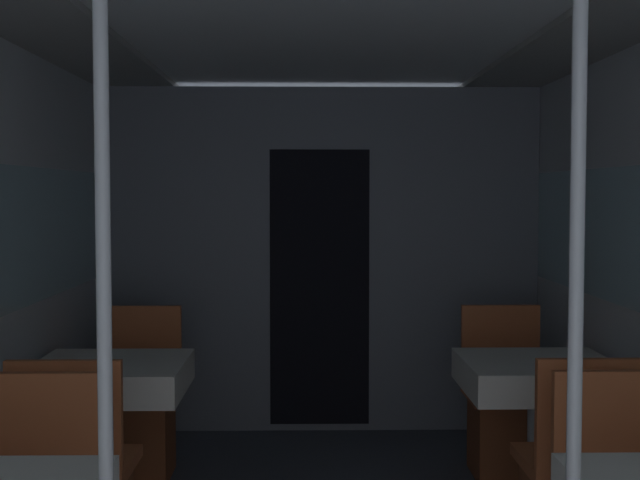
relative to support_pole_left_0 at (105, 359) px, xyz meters
name	(u,v)px	position (x,y,z in m)	size (l,w,h in m)	color
ceiling_panel	(330,4)	(0.62, 1.11, 1.15)	(2.89, 6.74, 0.07)	silver
bulkhead_far	(319,260)	(0.62, 3.44, 0.00)	(2.83, 0.09, 2.22)	slate
support_pole_left_0	(105,359)	(0.00, 0.00, 0.00)	(0.04, 0.04, 2.22)	silver
dining_table_left_1	(111,383)	(-0.39, 1.85, -0.46)	(0.70, 0.70, 0.75)	#4C4C51
chair_left_far_1	(137,424)	(-0.39, 2.48, -0.82)	(0.44, 0.44, 0.91)	brown
support_pole_right_0	(575,358)	(1.24, 0.00, 0.00)	(0.04, 0.04, 2.22)	silver
dining_table_right_1	(538,382)	(1.63, 1.85, -0.46)	(0.70, 0.70, 0.75)	#4C4C51
chair_right_far_1	(507,422)	(1.63, 2.48, -0.82)	(0.44, 0.44, 0.91)	brown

